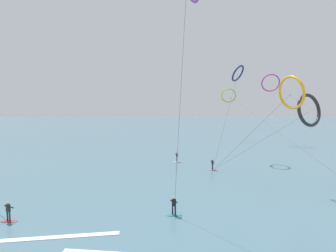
{
  "coord_description": "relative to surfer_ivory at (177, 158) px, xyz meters",
  "views": [
    {
      "loc": [
        -0.57,
        -7.41,
        9.7
      ],
      "look_at": [
        0.0,
        22.4,
        7.26
      ],
      "focal_mm": 26.54,
      "sensor_mm": 36.0,
      "label": 1
    }
  ],
  "objects": [
    {
      "name": "kite_navy",
      "position": [
        10.98,
        2.61,
        14.61
      ],
      "size": [
        7.75,
        10.1,
        16.91
      ],
      "rotation": [
        0.0,
        0.0,
        4.0
      ],
      "color": "navy",
      "rests_on": "ground"
    },
    {
      "name": "kite_amber",
      "position": [
        11.78,
        -14.67,
        10.31
      ],
      "size": [
        7.76,
        10.99,
        13.03
      ],
      "rotation": [
        0.0,
        0.0,
        1.84
      ],
      "color": "orange",
      "rests_on": "ground"
    },
    {
      "name": "kite_lime",
      "position": [
        16.05,
        27.66,
        11.74
      ],
      "size": [
        4.28,
        52.48,
        14.63
      ],
      "rotation": [
        0.0,
        0.0,
        5.96
      ],
      "color": "#8CC62D",
      "rests_on": "ground"
    },
    {
      "name": "kite_charcoal",
      "position": [
        16.09,
        -10.95,
        8.32
      ],
      "size": [
        13.31,
        6.79,
        11.3
      ],
      "rotation": [
        0.0,
        0.0,
        0.44
      ],
      "color": "black",
      "rests_on": "ground"
    },
    {
      "name": "wave_crest_mid",
      "position": [
        -13.83,
        -24.81,
        -0.76
      ],
      "size": [
        16.39,
        2.44,
        0.12
      ],
      "primitive_type": "cube",
      "rotation": [
        0.0,
        0.0,
        0.12
      ],
      "color": "white",
      "rests_on": "ground"
    },
    {
      "name": "sea_water",
      "position": [
        -1.76,
        72.86,
        -0.78
      ],
      "size": [
        400.0,
        200.0,
        0.08
      ],
      "primitive_type": "cube",
      "color": "slate",
      "rests_on": "ground"
    },
    {
      "name": "surfer_ivory",
      "position": [
        0.0,
        0.0,
        0.0
      ],
      "size": [
        1.4,
        0.63,
        1.7
      ],
      "rotation": [
        0.0,
        0.0,
        4.53
      ],
      "color": "silver",
      "rests_on": "ground"
    },
    {
      "name": "kite_magenta",
      "position": [
        25.12,
        21.49,
        14.67
      ],
      "size": [
        4.78,
        44.62,
        17.76
      ],
      "rotation": [
        0.0,
        0.0,
        2.96
      ],
      "color": "#CC288E",
      "rests_on": "ground"
    },
    {
      "name": "surfer_crimson",
      "position": [
        -15.2,
        -21.77,
        0.0
      ],
      "size": [
        1.4,
        0.67,
        1.7
      ],
      "rotation": [
        0.0,
        0.0,
        5.87
      ],
      "color": "red",
      "rests_on": "ground"
    },
    {
      "name": "surfer_coral",
      "position": [
        5.01,
        -5.64,
        0.0
      ],
      "size": [
        1.4,
        0.68,
        1.7
      ],
      "rotation": [
        0.0,
        0.0,
        4.32
      ],
      "color": "#EA7260",
      "rests_on": "ground"
    },
    {
      "name": "surfer_teal",
      "position": [
        -1.4,
        -20.88,
        0.0
      ],
      "size": [
        1.4,
        0.69,
        1.7
      ],
      "rotation": [
        0.0,
        0.0,
        5.78
      ],
      "color": "teal",
      "rests_on": "ground"
    }
  ]
}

